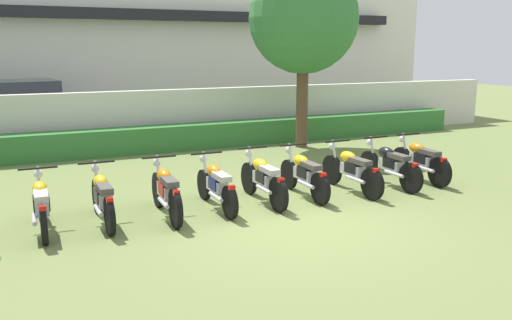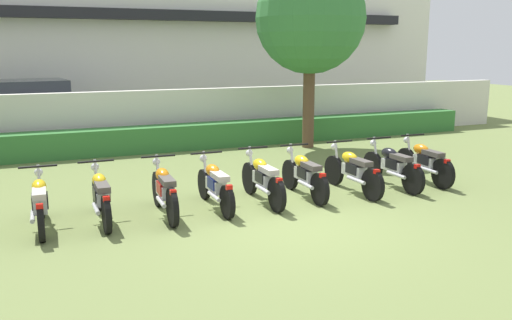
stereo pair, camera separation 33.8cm
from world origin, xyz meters
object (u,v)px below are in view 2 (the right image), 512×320
at_px(parked_car, 25,112).
at_px(motorcycle_in_row_3, 215,184).
at_px(tree_far_side, 310,19).
at_px(motorcycle_in_row_1, 101,196).
at_px(motorcycle_in_row_5, 304,174).
at_px(motorcycle_in_row_8, 424,161).
at_px(motorcycle_in_row_4, 262,179).
at_px(motorcycle_in_row_6, 353,170).
at_px(motorcycle_in_row_7, 392,165).
at_px(motorcycle_in_row_0, 40,202).
at_px(motorcycle_in_row_2, 164,190).

xyz_separation_m(parked_car, motorcycle_in_row_3, (3.07, -8.59, -0.50)).
bearing_deg(tree_far_side, motorcycle_in_row_1, -143.63).
height_order(motorcycle_in_row_5, motorcycle_in_row_8, motorcycle_in_row_8).
relative_size(motorcycle_in_row_1, motorcycle_in_row_3, 0.97).
distance_m(parked_car, motorcycle_in_row_4, 9.48).
bearing_deg(motorcycle_in_row_5, motorcycle_in_row_3, 92.52).
xyz_separation_m(motorcycle_in_row_6, motorcycle_in_row_8, (1.87, 0.12, 0.00)).
xyz_separation_m(tree_far_side, motorcycle_in_row_6, (-1.57, -4.76, -3.16)).
height_order(motorcycle_in_row_6, motorcycle_in_row_7, same).
xyz_separation_m(tree_far_side, motorcycle_in_row_3, (-4.43, -4.72, -3.17)).
relative_size(motorcycle_in_row_1, motorcycle_in_row_6, 0.93).
relative_size(tree_far_side, motorcycle_in_row_0, 2.87).
xyz_separation_m(motorcycle_in_row_4, motorcycle_in_row_7, (2.93, 0.01, -0.00)).
distance_m(motorcycle_in_row_4, motorcycle_in_row_7, 2.93).
xyz_separation_m(motorcycle_in_row_3, motorcycle_in_row_5, (1.83, 0.05, 0.01)).
bearing_deg(motorcycle_in_row_5, motorcycle_in_row_6, -94.03).
bearing_deg(motorcycle_in_row_8, motorcycle_in_row_3, 92.84).
distance_m(motorcycle_in_row_4, motorcycle_in_row_8, 3.80).
distance_m(motorcycle_in_row_3, motorcycle_in_row_4, 0.93).
relative_size(tree_far_side, motorcycle_in_row_7, 2.63).
bearing_deg(motorcycle_in_row_8, motorcycle_in_row_1, 92.62).
relative_size(motorcycle_in_row_1, motorcycle_in_row_2, 0.97).
height_order(motorcycle_in_row_1, motorcycle_in_row_3, motorcycle_in_row_1).
bearing_deg(parked_car, motorcycle_in_row_0, -96.40).
distance_m(motorcycle_in_row_2, motorcycle_in_row_8, 5.67).
relative_size(motorcycle_in_row_3, motorcycle_in_row_7, 0.96).
height_order(motorcycle_in_row_1, motorcycle_in_row_4, motorcycle_in_row_4).
distance_m(motorcycle_in_row_6, motorcycle_in_row_8, 1.87).
bearing_deg(motorcycle_in_row_6, motorcycle_in_row_0, 88.34).
height_order(motorcycle_in_row_3, motorcycle_in_row_8, motorcycle_in_row_8).
xyz_separation_m(motorcycle_in_row_0, motorcycle_in_row_7, (6.77, 0.02, 0.01)).
distance_m(tree_far_side, motorcycle_in_row_4, 6.66).
bearing_deg(motorcycle_in_row_8, motorcycle_in_row_5, 92.48).
xyz_separation_m(parked_car, motorcycle_in_row_5, (4.90, -8.54, -0.49)).
xyz_separation_m(motorcycle_in_row_3, motorcycle_in_row_4, (0.93, 0.00, 0.02)).
bearing_deg(motorcycle_in_row_4, motorcycle_in_row_3, 91.19).
relative_size(motorcycle_in_row_0, motorcycle_in_row_4, 0.93).
distance_m(motorcycle_in_row_0, motorcycle_in_row_7, 6.77).
bearing_deg(tree_far_side, motorcycle_in_row_6, -108.21).
relative_size(motorcycle_in_row_0, motorcycle_in_row_3, 0.95).
bearing_deg(motorcycle_in_row_2, tree_far_side, -46.17).
relative_size(motorcycle_in_row_0, motorcycle_in_row_5, 0.97).
bearing_deg(motorcycle_in_row_0, motorcycle_in_row_7, -88.42).
xyz_separation_m(motorcycle_in_row_7, motorcycle_in_row_8, (0.87, 0.06, 0.01)).
bearing_deg(motorcycle_in_row_1, motorcycle_in_row_4, -89.81).
distance_m(parked_car, motorcycle_in_row_3, 9.14).
bearing_deg(motorcycle_in_row_8, motorcycle_in_row_2, 93.61).
relative_size(motorcycle_in_row_1, motorcycle_in_row_4, 0.94).
height_order(motorcycle_in_row_2, motorcycle_in_row_5, motorcycle_in_row_2).
height_order(motorcycle_in_row_3, motorcycle_in_row_6, motorcycle_in_row_6).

